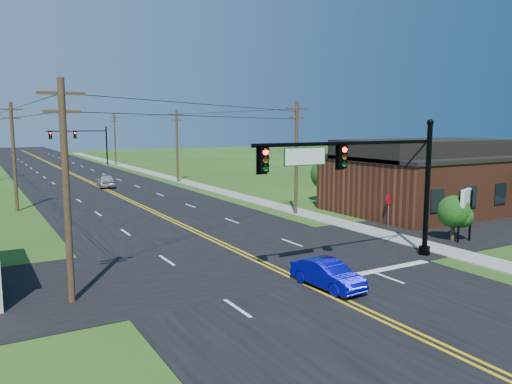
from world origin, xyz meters
TOP-DOWN VIEW (x-y plane):
  - ground at (0.00, 0.00)m, footprint 260.00×260.00m
  - road_main at (0.00, 50.00)m, footprint 16.00×220.00m
  - road_cross at (0.00, 12.00)m, footprint 70.00×10.00m
  - sidewalk at (10.50, 40.00)m, footprint 2.00×160.00m
  - signal_mast_main at (4.34, 8.00)m, footprint 11.30×0.60m
  - signal_mast_far at (4.44, 80.00)m, footprint 10.98×0.60m
  - brick_building at (20.00, 18.00)m, footprint 14.20×11.20m
  - utility_pole_left_a at (-9.50, 10.00)m, footprint 1.80×0.28m
  - utility_pole_left_b at (-9.50, 35.00)m, footprint 1.80×0.28m
  - utility_pole_right_a at (9.80, 22.00)m, footprint 1.80×0.28m
  - utility_pole_right_b at (9.80, 48.00)m, footprint 1.80×0.28m
  - utility_pole_right_c at (9.80, 78.00)m, footprint 1.80×0.28m
  - tree_right_back at (16.00, 26.00)m, footprint 3.00×3.00m
  - shrub_corner at (13.00, 9.50)m, footprint 2.00×2.00m
  - blue_car at (0.63, 6.21)m, footprint 1.63×3.83m
  - distant_car at (0.66, 46.94)m, footprint 2.19×4.50m
  - stop_sign at (12.85, 14.83)m, footprint 0.81×0.30m
  - pylon_sign at (13.37, 8.97)m, footprint 1.56×0.84m

SIDE VIEW (x-z plane):
  - ground at x=0.00m, z-range 0.00..0.00m
  - road_main at x=0.00m, z-range 0.00..0.04m
  - road_cross at x=0.00m, z-range 0.00..0.04m
  - sidewalk at x=10.50m, z-range 0.00..0.08m
  - blue_car at x=0.63m, z-range 0.00..1.23m
  - distant_car at x=0.66m, z-range 0.00..1.48m
  - stop_sign at x=12.85m, z-range 0.52..2.87m
  - shrub_corner at x=13.00m, z-range 0.42..3.28m
  - brick_building at x=20.00m, z-range 0.00..4.70m
  - pylon_sign at x=13.37m, z-range 0.76..4.05m
  - tree_right_back at x=16.00m, z-range 0.55..4.65m
  - signal_mast_far at x=4.44m, z-range 0.81..8.29m
  - utility_pole_left_a at x=-9.50m, z-range 0.22..9.22m
  - utility_pole_left_b at x=-9.50m, z-range 0.22..9.22m
  - utility_pole_right_a at x=9.80m, z-range 0.22..9.22m
  - utility_pole_right_b at x=9.80m, z-range 0.22..9.22m
  - utility_pole_right_c at x=9.80m, z-range 0.22..9.22m
  - signal_mast_main at x=4.34m, z-range 1.01..8.49m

